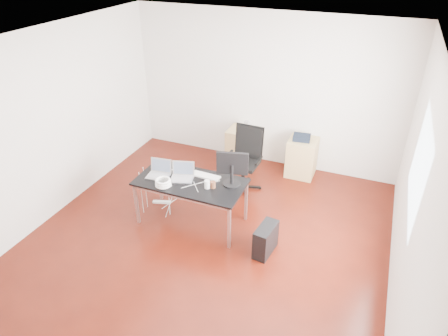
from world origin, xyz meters
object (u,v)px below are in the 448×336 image
at_px(desk, 191,184).
at_px(filing_cabinet_right, 302,157).
at_px(office_chair, 245,156).
at_px(filing_cabinet_left, 242,146).
at_px(pc_tower, 266,240).

height_order(desk, filing_cabinet_right, desk).
bearing_deg(office_chair, desk, -106.21).
relative_size(filing_cabinet_left, filing_cabinet_right, 1.00).
bearing_deg(office_chair, filing_cabinet_right, 45.44).
xyz_separation_m(office_chair, filing_cabinet_right, (0.82, 0.78, -0.26)).
bearing_deg(filing_cabinet_right, office_chair, -136.52).
xyz_separation_m(filing_cabinet_left, filing_cabinet_right, (1.17, 0.00, 0.00)).
distance_m(desk, filing_cabinet_left, 2.06).
relative_size(desk, office_chair, 1.48).
relative_size(desk, filing_cabinet_left, 2.29).
height_order(desk, pc_tower, desk).
distance_m(filing_cabinet_right, pc_tower, 2.28).
relative_size(desk, filing_cabinet_right, 2.29).
bearing_deg(office_chair, pc_tower, -58.84).
distance_m(filing_cabinet_left, pc_tower, 2.57).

